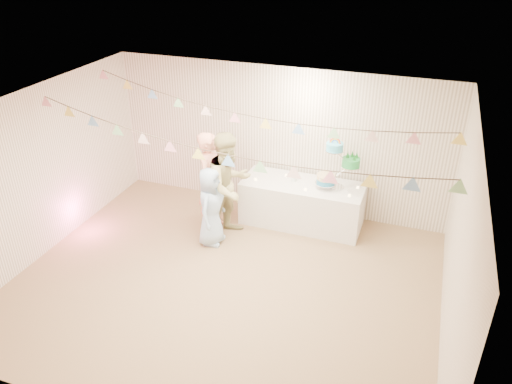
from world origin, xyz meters
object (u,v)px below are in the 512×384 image
(table, at_px, (302,203))
(person_adult_b, at_px, (229,186))
(person_child, at_px, (211,207))
(cake_stand, at_px, (338,166))
(person_adult_a, at_px, (212,182))

(table, bearing_deg, person_adult_b, -144.10)
(person_adult_b, distance_m, person_child, 0.44)
(table, height_order, cake_stand, cake_stand)
(table, relative_size, cake_stand, 2.49)
(person_adult_b, bearing_deg, table, -29.17)
(cake_stand, bearing_deg, person_child, -147.65)
(person_adult_a, distance_m, person_child, 0.52)
(table, distance_m, person_child, 1.65)
(table, xyz_separation_m, person_child, (-1.22, -1.07, 0.28))
(person_adult_a, bearing_deg, table, -64.10)
(person_adult_b, bearing_deg, person_child, 175.04)
(person_adult_b, bearing_deg, person_adult_a, 96.33)
(table, height_order, person_adult_a, person_adult_a)
(person_adult_a, xyz_separation_m, person_child, (0.18, -0.44, -0.20))
(table, distance_m, cake_stand, 0.95)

